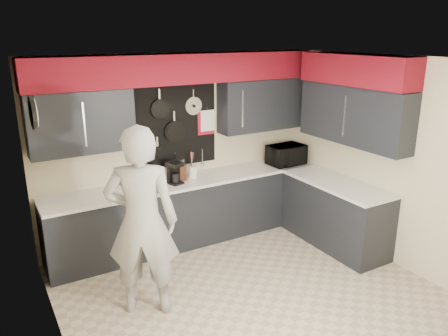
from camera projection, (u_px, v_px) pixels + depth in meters
ground at (245, 289)px, 5.07m from camera, size 4.00×4.00×0.00m
back_wall_assembly at (182, 98)px, 5.80m from camera, size 4.00×0.36×2.60m
right_wall_assembly at (357, 106)px, 5.60m from camera, size 0.36×3.50×2.60m
left_wall_assembly at (50, 218)px, 3.73m from camera, size 0.05×3.50×2.60m
base_cabinets at (231, 211)px, 6.10m from camera, size 3.95×2.20×0.92m
microwave at (286, 155)px, 6.62m from camera, size 0.56×0.40×0.30m
knife_block at (182, 172)px, 5.92m from camera, size 0.11×0.11×0.23m
utensil_crock at (193, 172)px, 6.04m from camera, size 0.13×0.13×0.17m
coffee_maker at (174, 172)px, 5.80m from camera, size 0.21×0.24×0.30m
person at (142, 222)px, 4.42m from camera, size 0.88×0.77×2.02m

